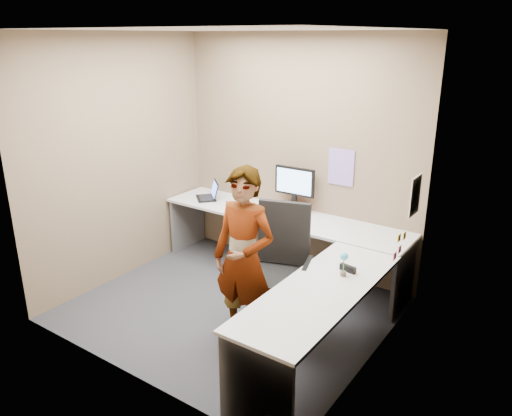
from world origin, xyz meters
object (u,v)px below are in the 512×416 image
Objects in this scene: desk at (287,253)px; person at (244,259)px; office_chair at (279,280)px; monitor at (294,184)px.

person is at bearing -89.15° from desk.
desk is at bearing 88.76° from person.
office_chair is (0.13, -0.36, -0.11)m from desk.
person reaches higher than monitor.
person is (0.40, -1.53, -0.25)m from monitor.
office_chair is at bearing -67.52° from monitor.
monitor is (-0.39, 0.78, 0.47)m from desk.
desk is at bearing -65.38° from monitor.
monitor is at bearing 116.64° from desk.
monitor is 0.30× the size of person.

